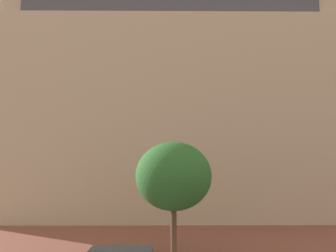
{
  "coord_description": "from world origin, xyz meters",
  "views": [
    {
      "loc": [
        0.23,
        -1.74,
        4.63
      ],
      "look_at": [
        0.34,
        10.14,
        5.95
      ],
      "focal_mm": 34.97,
      "sensor_mm": 36.0,
      "label": 1
    }
  ],
  "objects": [
    {
      "name": "landmark_building",
      "position": [
        0.32,
        28.77,
        9.9
      ],
      "size": [
        29.27,
        12.2,
        32.3
      ],
      "color": "beige",
      "rests_on": "ground_plane"
    },
    {
      "name": "tree_curb_far",
      "position": [
        0.65,
        14.53,
        3.95
      ],
      "size": [
        3.75,
        3.75,
        5.65
      ],
      "color": "brown",
      "rests_on": "ground_plane"
    }
  ]
}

